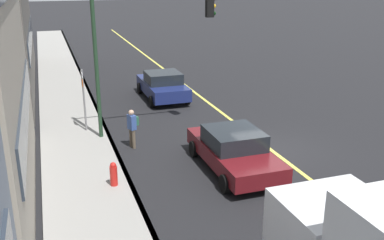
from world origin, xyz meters
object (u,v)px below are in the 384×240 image
object	(u,v)px
pedestrian_with_backpack	(132,126)
fire_hydrant	(114,176)
car_navy	(163,85)
car_maroon	(234,150)
traffic_light_mast	(143,36)
street_sign_post	(84,96)

from	to	relation	value
pedestrian_with_backpack	fire_hydrant	distance (m)	3.60
car_navy	pedestrian_with_backpack	distance (m)	7.14
car_maroon	car_navy	distance (m)	9.62
car_maroon	traffic_light_mast	world-z (taller)	traffic_light_mast
traffic_light_mast	street_sign_post	xyz separation A→B (m)	(0.98, 2.41, -2.53)
car_navy	street_sign_post	bearing A→B (deg)	133.12
pedestrian_with_backpack	traffic_light_mast	world-z (taller)	traffic_light_mast
traffic_light_mast	pedestrian_with_backpack	bearing A→B (deg)	146.41
car_maroon	street_sign_post	world-z (taller)	street_sign_post
car_navy	fire_hydrant	distance (m)	10.71
car_navy	pedestrian_with_backpack	xyz separation A→B (m)	(-6.49, 2.97, 0.15)
traffic_light_mast	fire_hydrant	xyz separation A→B (m)	(-4.56, 2.11, -3.72)
traffic_light_mast	fire_hydrant	size ratio (longest dim) A/B	6.43
pedestrian_with_backpack	car_navy	bearing A→B (deg)	-24.57
car_navy	traffic_light_mast	world-z (taller)	traffic_light_mast
car_navy	traffic_light_mast	bearing A→B (deg)	157.78
street_sign_post	fire_hydrant	xyz separation A→B (m)	(-5.55, -0.30, -1.19)
car_navy	traffic_light_mast	xyz separation A→B (m)	(-5.26, 2.15, 3.44)
traffic_light_mast	street_sign_post	size ratio (longest dim) A/B	2.15
car_maroon	street_sign_post	xyz separation A→B (m)	(5.35, 4.54, 0.93)
pedestrian_with_backpack	street_sign_post	world-z (taller)	street_sign_post
car_maroon	car_navy	world-z (taller)	car_navy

